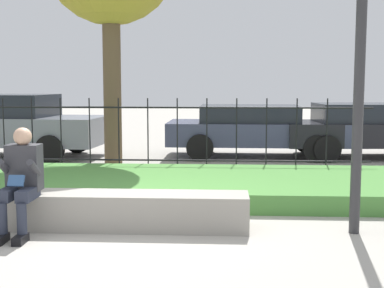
{
  "coord_description": "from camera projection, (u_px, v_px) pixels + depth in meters",
  "views": [
    {
      "loc": [
        1.1,
        -6.22,
        1.75
      ],
      "look_at": [
        0.57,
        3.37,
        0.64
      ],
      "focal_mm": 50.0,
      "sensor_mm": 36.0,
      "label": 1
    }
  ],
  "objects": [
    {
      "name": "ground_plane",
      "position": [
        129.0,
        228.0,
        6.43
      ],
      "size": [
        60.0,
        60.0,
        0.0
      ],
      "primitive_type": "plane",
      "color": "#A8A399"
    },
    {
      "name": "stone_bench",
      "position": [
        127.0,
        213.0,
        6.41
      ],
      "size": [
        2.9,
        0.53,
        0.43
      ],
      "color": "gray",
      "rests_on": "ground_plane"
    },
    {
      "name": "person_seated_reader",
      "position": [
        21.0,
        177.0,
        6.12
      ],
      "size": [
        0.42,
        0.73,
        1.23
      ],
      "color": "black",
      "rests_on": "ground_plane"
    },
    {
      "name": "grass_berm",
      "position": [
        151.0,
        185.0,
        8.43
      ],
      "size": [
        9.73,
        2.66,
        0.27
      ],
      "color": "#4C893D",
      "rests_on": "ground_plane"
    },
    {
      "name": "iron_fence",
      "position": [
        163.0,
        135.0,
        10.0
      ],
      "size": [
        7.73,
        0.03,
        1.46
      ],
      "color": "black",
      "rests_on": "ground_plane"
    },
    {
      "name": "car_parked_center",
      "position": [
        254.0,
        129.0,
        12.59
      ],
      "size": [
        4.16,
        1.92,
        1.21
      ],
      "rotation": [
        0.0,
        0.0,
        -0.02
      ],
      "color": "#383D56",
      "rests_on": "ground_plane"
    },
    {
      "name": "car_parked_right",
      "position": [
        374.0,
        128.0,
        12.45
      ],
      "size": [
        4.4,
        2.04,
        1.26
      ],
      "rotation": [
        0.0,
        0.0,
        0.06
      ],
      "color": "black",
      "rests_on": "ground_plane"
    },
    {
      "name": "car_parked_left",
      "position": [
        4.0,
        124.0,
        12.63
      ],
      "size": [
        4.77,
        2.22,
        1.47
      ],
      "rotation": [
        0.0,
        0.0,
        -0.08
      ],
      "color": "slate",
      "rests_on": "ground_plane"
    },
    {
      "name": "street_lamp",
      "position": [
        361.0,
        19.0,
        5.96
      ],
      "size": [
        0.28,
        0.28,
        4.0
      ],
      "color": "#2D2D30",
      "rests_on": "ground_plane"
    }
  ]
}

